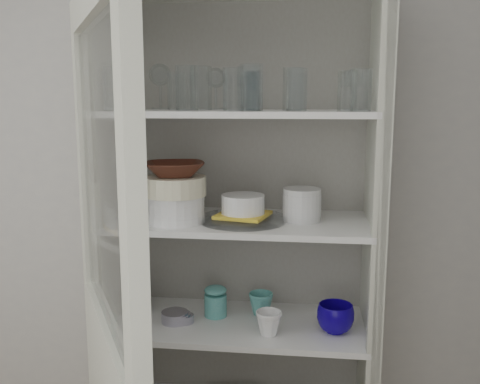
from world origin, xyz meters
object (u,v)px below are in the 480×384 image
Objects in this scene: goblet_3 at (354,88)px; grey_bowl_stack at (302,205)px; pantry_cabinet at (242,295)px; goblet_0 at (160,84)px; plate_stack_front at (176,209)px; white_ramekin at (243,204)px; terracotta_bowl at (175,169)px; mug_teal at (261,304)px; cream_bowl at (175,186)px; teal_jar at (216,303)px; plate_stack_back at (175,197)px; glass_platter at (243,219)px; yellow_trivet at (243,215)px; measuring_cups at (175,317)px; goblet_2 at (245,89)px; white_canister at (137,299)px; mug_white at (269,323)px; goblet_1 at (216,87)px; mug_blue at (335,318)px.

grey_bowl_stack is at bearing -157.95° from goblet_3.
pantry_cabinet is 0.88m from goblet_0.
plate_stack_front and white_ramekin have the same top height.
mug_teal is (0.30, 0.14, -0.55)m from terracotta_bowl.
teal_jar is (0.12, 0.11, -0.48)m from cream_bowl.
glass_platter is at bearing -27.00° from plate_stack_back.
grey_bowl_stack is 1.45× the size of mug_teal.
yellow_trivet reaches higher than measuring_cups.
glass_platter is at bearing -164.47° from goblet_3.
white_ramekin is 0.43m from teal_jar.
plate_stack_back is at bearing 104.97° from terracotta_bowl.
goblet_2 is 1.24× the size of white_canister.
mug_white is 0.54m from white_canister.
glass_platter is at bearing -24.36° from goblet_0.
goblet_3 is at bearing -3.57° from goblet_0.
measuring_cups is at bearing -63.92° from goblet_0.
goblet_0 is 0.60m from yellow_trivet.
grey_bowl_stack is at bearing -12.53° from plate_stack_back.
goblet_0 is 0.73m from goblet_3.
glass_platter is 1.82× the size of yellow_trivet.
teal_jar is (-0.12, 0.07, -0.37)m from yellow_trivet.
grey_bowl_stack reaches higher than mug_teal.
yellow_trivet is at bearing 1.64° from measuring_cups.
grey_bowl_stack is at bearing -27.41° from mug_teal.
goblet_1 reaches higher than yellow_trivet.
goblet_0 reaches higher than white_ramekin.
teal_jar reaches higher than mug_teal.
mug_teal is 1.00× the size of mug_white.
goblet_0 is 0.22m from goblet_1.
measuring_cups is (-0.36, 0.07, -0.02)m from mug_white.
plate_stack_back is at bearing 104.97° from cream_bowl.
goblet_0 reaches higher than white_canister.
mug_teal is 0.93× the size of measuring_cups.
glass_platter is at bearing -169.17° from mug_blue.
goblet_0 reaches higher than cream_bowl.
cream_bowl is at bearing -170.33° from grey_bowl_stack.
grey_bowl_stack is (0.55, -0.12, -0.43)m from goblet_0.
goblet_0 reaches higher than goblet_2.
white_ramekin is 0.22m from grey_bowl_stack.
goblet_1 reaches higher than glass_platter.
goblet_0 is 0.89× the size of terracotta_bowl.
glass_platter is 0.02m from yellow_trivet.
terracotta_bowl is 1.35× the size of white_ramekin.
grey_bowl_stack is at bearing 9.67° from terracotta_bowl.
cream_bowl is 0.27m from glass_platter.
white_canister is (-0.14, -0.10, -0.39)m from plate_stack_back.
mug_blue is 0.31m from mug_teal.
goblet_1 reaches higher than mug_white.
white_ramekin is (0.12, -0.16, -0.42)m from goblet_1.
pantry_cabinet is 15.08× the size of grey_bowl_stack.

